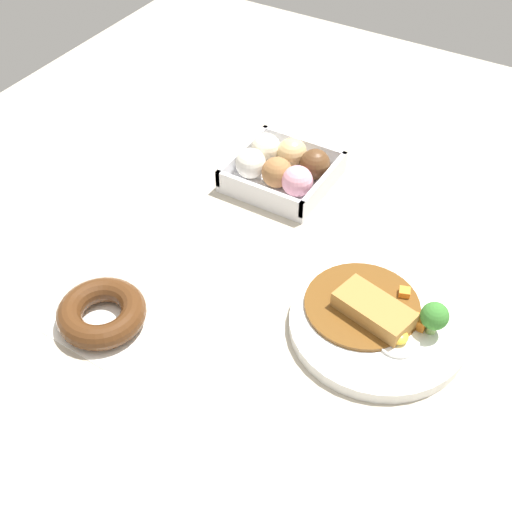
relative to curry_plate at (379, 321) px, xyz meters
name	(u,v)px	position (x,y,z in m)	size (l,w,h in m)	color
ground_plane	(309,280)	(0.13, -0.03, -0.01)	(1.60, 1.60, 0.00)	#B2A893
curry_plate	(379,321)	(0.00, 0.00, 0.00)	(0.25, 0.25, 0.07)	white
donut_box	(283,168)	(0.28, -0.22, 0.01)	(0.17, 0.17, 0.06)	white
chocolate_ring_donut	(102,313)	(0.34, 0.19, 0.00)	(0.13, 0.13, 0.04)	white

